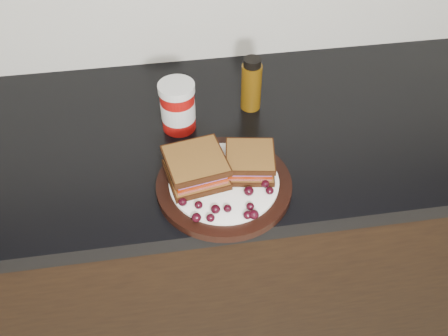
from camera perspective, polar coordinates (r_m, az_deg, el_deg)
The scene contains 31 objects.
base_cabinets at distance 1.52m, azimuth 0.78°, elevation -8.94°, with size 3.96×0.58×0.86m, color black.
countertop at distance 1.19m, azimuth 0.99°, elevation 3.82°, with size 3.98×0.60×0.04m, color black.
plate at distance 1.03m, azimuth 0.00°, elevation -1.99°, with size 0.28×0.28×0.02m, color black.
sandwich_left at distance 1.01m, azimuth -3.23°, elevation 0.06°, with size 0.12×0.12×0.05m, color brown, non-canonical shape.
sandwich_right at distance 1.03m, azimuth 2.97°, elevation 0.70°, with size 0.10×0.10×0.05m, color brown, non-canonical shape.
grape_0 at distance 0.97m, azimuth -4.75°, elevation -3.89°, with size 0.02×0.02×0.02m, color black.
grape_1 at distance 0.97m, azimuth -2.92°, elevation -4.24°, with size 0.02×0.02×0.02m, color black.
grape_2 at distance 0.95m, azimuth -3.17°, elevation -5.67°, with size 0.02×0.02×0.02m, color black.
grape_3 at distance 0.95m, azimuth -1.55°, elevation -5.72°, with size 0.02×0.02×0.02m, color black.
grape_4 at distance 0.96m, azimuth -0.98°, elevation -4.73°, with size 0.02×0.02×0.02m, color black.
grape_5 at distance 0.96m, azimuth 0.41°, elevation -4.64°, with size 0.02×0.02×0.02m, color black.
grape_6 at distance 0.95m, azimuth 2.70°, elevation -5.39°, with size 0.02×0.02×0.02m, color black.
grape_7 at distance 0.95m, azimuth 3.42°, elevation -5.32°, with size 0.02×0.02×0.02m, color black.
grape_8 at distance 0.97m, azimuth 3.01°, elevation -4.41°, with size 0.02×0.02×0.02m, color black.
grape_9 at distance 0.99m, azimuth 2.85°, elevation -2.64°, with size 0.02×0.02×0.02m, color black.
grape_10 at distance 0.99m, azimuth 5.25°, elevation -2.60°, with size 0.02×0.02×0.02m, color black.
grape_11 at distance 1.01m, azimuth 4.74°, elevation -1.82°, with size 0.02×0.02×0.02m, color black.
grape_12 at distance 1.02m, azimuth 4.92°, elevation -1.28°, with size 0.02×0.02×0.01m, color black.
grape_13 at distance 1.04m, azimuth 4.77°, elevation 0.09°, with size 0.02×0.02×0.02m, color black.
grape_14 at distance 1.05m, azimuth 3.28°, elevation 0.59°, with size 0.02×0.02×0.01m, color black.
grape_15 at distance 1.04m, azimuth 2.69°, elevation 0.07°, with size 0.02×0.02×0.02m, color black.
grape_16 at distance 1.04m, azimuth -2.94°, elevation 0.40°, with size 0.02×0.02×0.02m, color black.
grape_17 at distance 1.03m, azimuth -3.07°, elevation -0.29°, with size 0.02×0.02×0.02m, color black.
grape_18 at distance 1.03m, azimuth -5.30°, elevation -0.61°, with size 0.02×0.02×0.02m, color black.
grape_19 at distance 1.02m, azimuth -4.53°, elevation -1.28°, with size 0.02×0.02×0.02m, color black.
grape_20 at distance 0.99m, azimuth -2.66°, elevation -2.52°, with size 0.02×0.02×0.01m, color black.
grape_21 at distance 1.03m, azimuth -2.53°, elevation -0.10°, with size 0.01×0.01×0.01m, color black.
grape_22 at distance 1.02m, azimuth -3.02°, elevation -1.18°, with size 0.02×0.02×0.01m, color black.
grape_23 at distance 1.01m, azimuth -4.73°, elevation -1.40°, with size 0.02×0.02×0.02m, color black.
condiment_jar at distance 1.14m, azimuth -5.30°, elevation 7.01°, with size 0.08×0.08×0.12m, color #9C0E0B.
oil_bottle at distance 1.20m, azimuth 3.15°, elevation 9.60°, with size 0.05×0.05×0.14m, color #543608.
Camera 1 is at (-0.15, 0.83, 1.67)m, focal length 40.00 mm.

